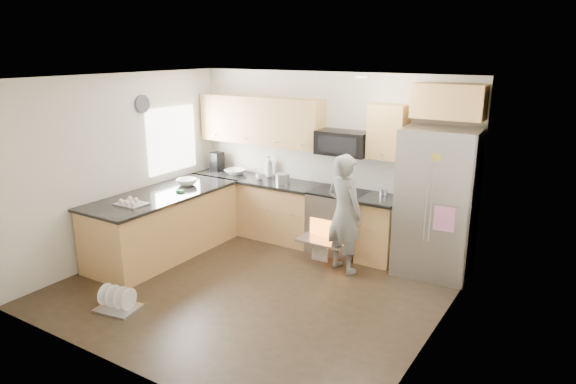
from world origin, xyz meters
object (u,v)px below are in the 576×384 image
Objects in this scene: stove_range at (338,208)px; person at (344,213)px; dish_rack at (118,303)px; refrigerator at (437,203)px.

person is (0.37, -0.56, 0.13)m from stove_range.
dish_rack is (-1.72, -2.39, -0.73)m from person.
stove_range is 0.68m from person.
dish_rack is (-1.35, -2.95, -0.60)m from stove_range.
refrigerator is 1.21m from person.
stove_range is at bearing 175.69° from refrigerator.
stove_range is 1.11× the size of person.
stove_range is 3.30m from dish_rack.
person is at bearing -156.41° from refrigerator.
refrigerator is at bearing 0.29° from stove_range.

